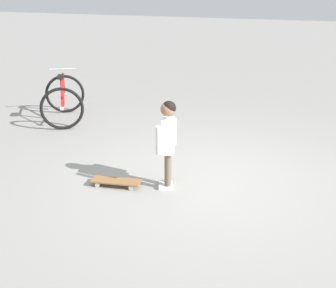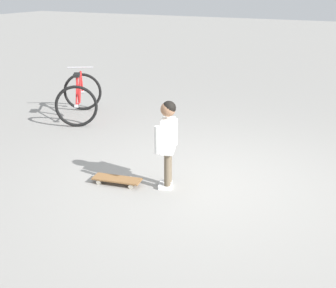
# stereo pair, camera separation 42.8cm
# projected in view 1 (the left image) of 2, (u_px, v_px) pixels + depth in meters

# --- Properties ---
(ground_plane) EXTENTS (50.00, 50.00, 0.00)m
(ground_plane) POSITION_uv_depth(u_px,v_px,m) (210.00, 181.00, 5.37)
(ground_plane) COLOR gray
(child_person) EXTENTS (0.40, 0.23, 1.06)m
(child_person) POSITION_uv_depth(u_px,v_px,m) (168.00, 135.00, 4.97)
(child_person) COLOR brown
(child_person) RESTS_ON ground
(skateboard) EXTENTS (0.29, 0.62, 0.07)m
(skateboard) POSITION_uv_depth(u_px,v_px,m) (116.00, 181.00, 5.21)
(skateboard) COLOR olive
(skateboard) RESTS_ON ground
(bicycle_mid) EXTENTS (1.28, 1.16, 0.85)m
(bicycle_mid) POSITION_uv_depth(u_px,v_px,m) (63.00, 99.00, 7.58)
(bicycle_mid) COLOR black
(bicycle_mid) RESTS_ON ground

